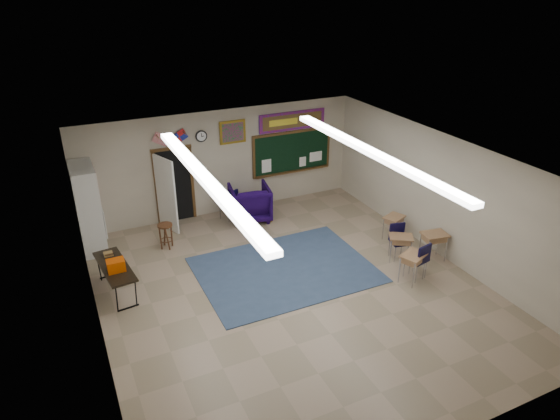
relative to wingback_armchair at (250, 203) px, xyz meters
name	(u,v)px	position (x,y,z in m)	size (l,w,h in m)	color
floor	(293,290)	(-0.49, -3.67, -0.50)	(9.00, 9.00, 0.00)	gray
back_wall	(222,162)	(-0.49, 0.83, 1.00)	(8.00, 0.04, 3.00)	#BEB29A
front_wall	(443,370)	(-0.49, -8.17, 1.00)	(8.00, 0.04, 3.00)	#BEB29A
left_wall	(92,274)	(-4.49, -3.67, 1.00)	(0.04, 9.00, 3.00)	#BEB29A
right_wall	(443,196)	(3.51, -3.67, 1.00)	(0.04, 9.00, 3.00)	#BEB29A
ceiling	(294,162)	(-0.49, -3.67, 2.50)	(8.00, 9.00, 0.04)	silver
area_rug	(285,270)	(-0.29, -2.87, -0.49)	(4.00, 3.00, 0.02)	#354665
fluorescent_strips	(294,165)	(-0.49, -3.67, 2.44)	(3.86, 6.00, 0.10)	white
doorway	(172,188)	(-1.99, 0.68, 0.56)	(1.10, 0.89, 2.16)	black
chalkboard	(292,153)	(1.71, 0.79, 0.96)	(2.55, 0.14, 1.30)	#503317
bulletin_board	(292,121)	(1.71, 0.80, 1.95)	(2.10, 0.05, 0.55)	red
framed_art_print	(233,132)	(-0.14, 0.80, 1.85)	(0.75, 0.05, 0.65)	olive
wall_clock	(201,136)	(-1.04, 0.80, 1.85)	(0.32, 0.05, 0.32)	black
wall_flags	(170,136)	(-1.89, 0.77, 1.98)	(1.16, 0.06, 0.70)	red
storage_cabinet	(88,208)	(-4.20, 0.18, 0.60)	(0.59, 1.25, 2.20)	silver
wingback_armchair	(250,203)	(0.00, 0.00, 0.00)	(1.07, 1.10, 1.00)	#140533
student_chair_reading	(228,204)	(-0.55, 0.28, -0.05)	(0.45, 0.45, 0.90)	black
student_chair_desk_a	(416,260)	(2.27, -4.41, -0.04)	(0.46, 0.46, 0.91)	black
student_chair_desk_b	(399,242)	(2.46, -3.55, -0.07)	(0.43, 0.43, 0.87)	black
student_desk_front_left	(400,247)	(2.42, -3.65, -0.13)	(0.69, 0.64, 0.66)	#916643
student_desk_front_right	(393,226)	(2.94, -2.68, -0.14)	(0.65, 0.58, 0.64)	#916643
student_desk_back_left	(412,266)	(2.10, -4.50, -0.11)	(0.70, 0.62, 0.70)	#916643
student_desk_back_right	(433,245)	(3.16, -3.96, -0.10)	(0.65, 0.53, 0.71)	#916643
folding_table	(116,278)	(-3.98, -2.12, -0.13)	(0.73, 1.67, 0.92)	black
wooden_stool	(166,236)	(-2.54, -0.63, -0.16)	(0.37, 0.37, 0.66)	#4D2817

